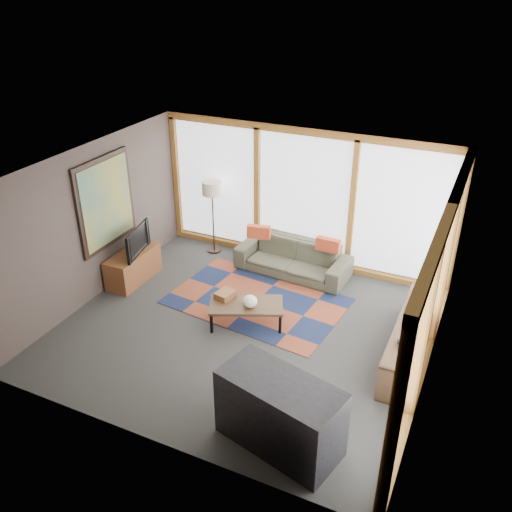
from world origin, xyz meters
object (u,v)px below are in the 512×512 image
at_px(television, 133,240).
at_px(bar_counter, 280,413).
at_px(coffee_table, 246,314).
at_px(sofa, 293,258).
at_px(floor_lamp, 213,217).
at_px(bookshelf, 410,339).
at_px(tv_console, 133,266).

distance_m(television, bar_counter, 4.49).
distance_m(coffee_table, television, 2.48).
relative_size(sofa, coffee_table, 1.82).
xyz_separation_m(floor_lamp, television, (-0.71, -1.57, 0.07)).
height_order(floor_lamp, television, floor_lamp).
xyz_separation_m(sofa, bar_counter, (1.34, -3.84, 0.16)).
relative_size(sofa, floor_lamp, 1.41).
bearing_deg(bookshelf, coffee_table, -173.16).
xyz_separation_m(bookshelf, tv_console, (-4.90, 0.09, -0.01)).
distance_m(bookshelf, tv_console, 4.90).
xyz_separation_m(coffee_table, bookshelf, (2.47, 0.30, 0.10)).
height_order(coffee_table, television, television).
height_order(bookshelf, television, television).
xyz_separation_m(sofa, coffee_table, (-0.07, -1.83, -0.11)).
bearing_deg(bookshelf, tv_console, 178.96).
relative_size(bookshelf, tv_console, 2.07).
xyz_separation_m(coffee_table, tv_console, (-2.43, 0.38, 0.09)).
bearing_deg(floor_lamp, bar_counter, -52.43).
bearing_deg(sofa, floor_lamp, 179.07).
relative_size(sofa, tv_console, 1.87).
bearing_deg(tv_console, television, 12.47).
xyz_separation_m(coffee_table, television, (-2.37, 0.40, 0.61)).
bearing_deg(tv_console, bookshelf, -1.04).
height_order(floor_lamp, bookshelf, floor_lamp).
distance_m(floor_lamp, bookshelf, 4.48).
height_order(tv_console, bar_counter, bar_counter).
relative_size(floor_lamp, bar_counter, 1.01).
bearing_deg(sofa, bookshelf, -28.65).
height_order(coffee_table, bar_counter, bar_counter).
relative_size(sofa, bar_counter, 1.43).
bearing_deg(bookshelf, bar_counter, -114.79).
height_order(sofa, tv_console, sofa).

